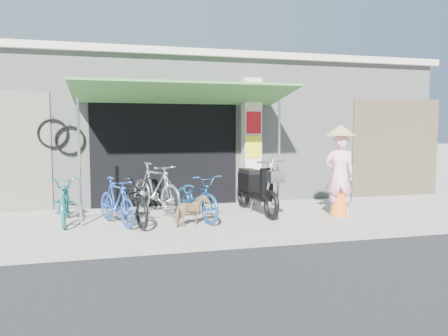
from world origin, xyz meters
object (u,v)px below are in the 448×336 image
object	(u,v)px
bike_teal	(66,199)
street_dog	(191,211)
bike_silver	(155,188)
bike_navy	(196,197)
bike_blue	(116,201)
nun	(340,172)
bike_black	(133,199)
moped	(255,188)

from	to	relation	value
bike_teal	street_dog	bearing A→B (deg)	-24.64
bike_silver	bike_navy	world-z (taller)	bike_silver
bike_silver	street_dog	size ratio (longest dim) A/B	2.68
bike_silver	bike_blue	bearing A→B (deg)	-158.45
bike_teal	nun	bearing A→B (deg)	-10.71
bike_silver	street_dog	xyz separation A→B (m)	(0.52, -1.39, -0.26)
bike_black	bike_silver	bearing A→B (deg)	47.56
bike_black	bike_navy	xyz separation A→B (m)	(1.24, 0.10, -0.01)
bike_silver	bike_black	bearing A→B (deg)	-145.70
moped	bike_black	bearing A→B (deg)	-174.59
bike_navy	street_dog	bearing A→B (deg)	-126.26
bike_navy	nun	bearing A→B (deg)	-24.34
bike_navy	bike_teal	bearing A→B (deg)	155.08
bike_navy	bike_black	bearing A→B (deg)	168.04
street_dog	nun	size ratio (longest dim) A/B	0.36
bike_silver	bike_navy	distance (m)	1.11
street_dog	moped	size ratio (longest dim) A/B	0.33
bike_navy	street_dog	xyz separation A→B (m)	(-0.20, -0.56, -0.17)
bike_teal	bike_silver	distance (m)	1.82
bike_silver	moped	bearing A→B (deg)	-39.15
bike_teal	bike_blue	xyz separation A→B (m)	(0.94, -0.44, -0.02)
street_dog	moped	world-z (taller)	moped
bike_black	bike_navy	size ratio (longest dim) A/B	1.03
bike_blue	bike_navy	size ratio (longest dim) A/B	0.85
bike_navy	street_dog	world-z (taller)	bike_navy
bike_black	nun	bearing A→B (deg)	-17.64
bike_navy	moped	bearing A→B (deg)	-0.99
bike_teal	bike_black	world-z (taller)	bike_black
bike_black	bike_silver	size ratio (longest dim) A/B	0.99
bike_silver	bike_navy	size ratio (longest dim) A/B	1.04
bike_black	nun	world-z (taller)	nun
bike_blue	moped	world-z (taller)	moped
bike_teal	bike_navy	size ratio (longest dim) A/B	1.01
bike_black	moped	world-z (taller)	moped
bike_blue	nun	world-z (taller)	nun
street_dog	bike_black	bearing A→B (deg)	36.63
bike_blue	nun	xyz separation A→B (m)	(4.46, -0.31, 0.48)
bike_blue	bike_navy	distance (m)	1.54
bike_blue	bike_navy	xyz separation A→B (m)	(1.54, 0.09, 0.01)
bike_navy	nun	world-z (taller)	nun
bike_teal	bike_blue	distance (m)	1.04
bike_teal	moped	xyz separation A→B (m)	(3.84, 0.03, 0.07)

